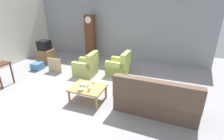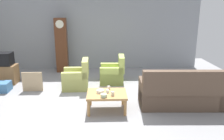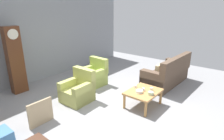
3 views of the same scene
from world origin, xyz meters
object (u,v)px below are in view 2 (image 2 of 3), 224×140
Objects in this scene: cup_white_porcelain at (109,87)px; bowl_white_stacked at (100,91)px; tv_stand_cabinet at (6,74)px; cup_cream_tall at (113,94)px; framed_picture_leaning at (32,82)px; storage_box_blue at (3,87)px; cup_blue_rimmed at (107,91)px; tv_crt at (5,59)px; armchair_olive_far at (113,74)px; couch_floral at (182,94)px; grandfather_clock at (62,45)px; coffee_table_wood at (107,96)px; bowl_shallow_green at (104,96)px; armchair_olive_near at (77,79)px.

cup_white_porcelain reaches higher than bowl_white_stacked.
cup_cream_tall is (3.45, -2.36, 0.19)m from tv_stand_cabinet.
storage_box_blue is at bearing 179.39° from framed_picture_leaning.
cup_blue_rimmed is 0.42× the size of bowl_white_stacked.
framed_picture_leaning is 2.84m from cup_cream_tall.
tv_crt is at bearing 150.47° from cup_white_porcelain.
cup_cream_tall is (-0.11, -2.28, 0.19)m from armchair_olive_far.
tv_crt is 1.06m from storage_box_blue.
couch_floral is at bearing 3.43° from cup_blue_rimmed.
grandfather_clock reaches higher than cup_blue_rimmed.
coffee_table_wood is at bearing -33.58° from tv_crt.
coffee_table_wood is 2.22× the size of storage_box_blue.
grandfather_clock is 21.72× the size of cup_cream_tall.
storage_box_blue is at bearing -123.73° from grandfather_clock.
bowl_shallow_green is at bearing -67.08° from grandfather_clock.
coffee_table_wood is at bearing -32.22° from framed_picture_leaning.
bowl_shallow_green is (2.15, -1.66, 0.19)m from framed_picture_leaning.
framed_picture_leaning is at bearing 154.02° from cup_white_porcelain.
armchair_olive_near reaches higher than storage_box_blue.
framed_picture_leaning is (1.09, -0.80, -0.53)m from tv_crt.
armchair_olive_far is at bearing 79.06° from bowl_white_stacked.
bowl_white_stacked is at bearing 166.96° from coffee_table_wood.
tv_stand_cabinet is 3.83m from bowl_white_stacked.
tv_stand_cabinet is at bearing 146.42° from coffee_table_wood.
cup_cream_tall reaches higher than coffee_table_wood.
bowl_white_stacked is (0.75, -1.58, 0.18)m from armchair_olive_near.
bowl_white_stacked is (2.96, -1.38, 0.34)m from storage_box_blue.
bowl_white_stacked is at bearing -24.96° from storage_box_blue.
storage_box_blue is at bearing 155.98° from cup_blue_rimmed.
cup_cream_tall is (-1.77, -0.29, 0.14)m from couch_floral.
cup_white_porcelain is at bearing 100.19° from cup_cream_tall.
tv_crt is 4.00m from cup_blue_rimmed.
tv_stand_cabinet reaches higher than storage_box_blue.
bowl_white_stacked is at bearing 173.58° from cup_blue_rimmed.
armchair_olive_near is 2.13× the size of storage_box_blue.
cup_blue_rimmed is (3.33, -2.18, -0.34)m from tv_crt.
storage_box_blue is 3.44m from cup_blue_rimmed.
grandfather_clock is 3.74m from cup_white_porcelain.
storage_box_blue is at bearing 151.24° from bowl_shallow_green.
armchair_olive_far reaches higher than bowl_shallow_green.
coffee_table_wood is 3.99m from grandfather_clock.
framed_picture_leaning is 2.55m from cup_white_porcelain.
bowl_white_stacked is (-0.21, -0.25, -0.00)m from cup_white_porcelain.
bowl_shallow_green is at bearing -108.65° from cup_blue_rimmed.
tv_stand_cabinet is (-3.31, 2.20, -0.07)m from coffee_table_wood.
cup_cream_tall is at bearing -59.60° from armchair_olive_near.
bowl_white_stacked reaches higher than storage_box_blue.
tv_crt is 3.89m from cup_white_porcelain.
grandfather_clock is 2.24m from tv_stand_cabinet.
cup_cream_tall is at bearing -92.69° from armchair_olive_far.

